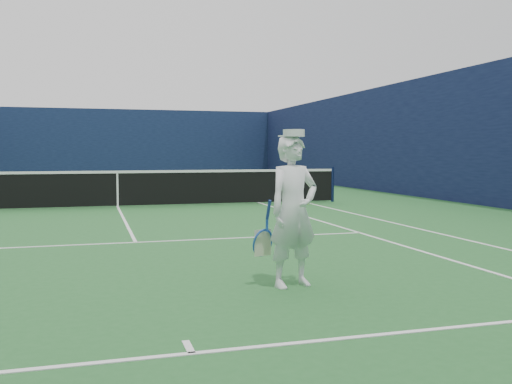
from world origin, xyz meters
TOP-DOWN VIEW (x-y plane):
  - ground at (0.00, 0.00)m, footprint 80.00×80.00m
  - court_markings at (0.00, 0.00)m, footprint 11.03×23.83m
  - windscreen_fence at (0.00, 0.00)m, footprint 20.12×36.12m
  - tennis_net at (0.00, 0.00)m, footprint 12.88×0.09m
  - tennis_player at (1.47, -10.06)m, footprint 0.83×0.56m

SIDE VIEW (x-z plane):
  - ground at x=0.00m, z-range 0.00..0.00m
  - court_markings at x=0.00m, z-range 0.00..0.01m
  - tennis_net at x=0.00m, z-range 0.02..1.09m
  - tennis_player at x=1.47m, z-range -0.02..1.74m
  - windscreen_fence at x=0.00m, z-range 0.00..4.00m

